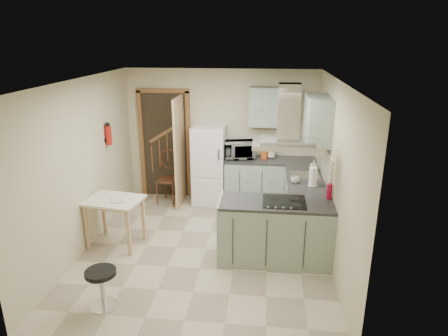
# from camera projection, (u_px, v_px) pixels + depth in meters

# --- Properties ---
(floor) EXTENTS (4.20, 4.20, 0.00)m
(floor) POSITION_uv_depth(u_px,v_px,m) (206.00, 249.00, 6.03)
(floor) COLOR #C1B396
(floor) RESTS_ON ground
(ceiling) EXTENTS (4.20, 4.20, 0.00)m
(ceiling) POSITION_uv_depth(u_px,v_px,m) (203.00, 81.00, 5.24)
(ceiling) COLOR silver
(ceiling) RESTS_ON back_wall
(back_wall) EXTENTS (3.60, 0.00, 3.60)m
(back_wall) POSITION_uv_depth(u_px,v_px,m) (221.00, 136.00, 7.62)
(back_wall) COLOR beige
(back_wall) RESTS_ON floor
(left_wall) EXTENTS (0.00, 4.20, 4.20)m
(left_wall) POSITION_uv_depth(u_px,v_px,m) (83.00, 166.00, 5.82)
(left_wall) COLOR beige
(left_wall) RESTS_ON floor
(right_wall) EXTENTS (0.00, 4.20, 4.20)m
(right_wall) POSITION_uv_depth(u_px,v_px,m) (335.00, 175.00, 5.45)
(right_wall) COLOR beige
(right_wall) RESTS_ON floor
(doorway) EXTENTS (1.10, 0.12, 2.10)m
(doorway) POSITION_uv_depth(u_px,v_px,m) (165.00, 145.00, 7.76)
(doorway) COLOR brown
(doorway) RESTS_ON floor
(fridge) EXTENTS (0.60, 0.60, 1.50)m
(fridge) POSITION_uv_depth(u_px,v_px,m) (209.00, 165.00, 7.51)
(fridge) COLOR white
(fridge) RESTS_ON floor
(counter_back) EXTENTS (1.08, 0.60, 0.90)m
(counter_back) POSITION_uv_depth(u_px,v_px,m) (254.00, 182.00, 7.52)
(counter_back) COLOR #9EB2A0
(counter_back) RESTS_ON floor
(counter_right) EXTENTS (0.60, 1.95, 0.90)m
(counter_right) POSITION_uv_depth(u_px,v_px,m) (302.00, 197.00, 6.80)
(counter_right) COLOR #9EB2A0
(counter_right) RESTS_ON floor
(splashback) EXTENTS (1.68, 0.02, 0.50)m
(splashback) POSITION_uv_depth(u_px,v_px,m) (272.00, 142.00, 7.54)
(splashback) COLOR beige
(splashback) RESTS_ON counter_back
(wall_cabinet_back) EXTENTS (0.85, 0.35, 0.70)m
(wall_cabinet_back) POSITION_uv_depth(u_px,v_px,m) (273.00, 107.00, 7.17)
(wall_cabinet_back) COLOR #9EB2A0
(wall_cabinet_back) RESTS_ON back_wall
(wall_cabinet_right) EXTENTS (0.35, 0.90, 0.70)m
(wall_cabinet_right) POSITION_uv_depth(u_px,v_px,m) (318.00, 119.00, 6.08)
(wall_cabinet_right) COLOR #9EB2A0
(wall_cabinet_right) RESTS_ON right_wall
(peninsula) EXTENTS (1.55, 0.65, 0.90)m
(peninsula) POSITION_uv_depth(u_px,v_px,m) (275.00, 231.00, 5.61)
(peninsula) COLOR #9EB2A0
(peninsula) RESTS_ON floor
(hob) EXTENTS (0.58, 0.50, 0.01)m
(hob) POSITION_uv_depth(u_px,v_px,m) (284.00, 202.00, 5.46)
(hob) COLOR black
(hob) RESTS_ON peninsula
(extractor_hood) EXTENTS (0.90, 0.55, 0.10)m
(extractor_hood) POSITION_uv_depth(u_px,v_px,m) (287.00, 144.00, 5.20)
(extractor_hood) COLOR silver
(extractor_hood) RESTS_ON ceiling
(sink) EXTENTS (0.45, 0.40, 0.01)m
(sink) POSITION_uv_depth(u_px,v_px,m) (305.00, 175.00, 6.49)
(sink) COLOR silver
(sink) RESTS_ON counter_right
(fire_extinguisher) EXTENTS (0.10, 0.10, 0.32)m
(fire_extinguisher) POSITION_uv_depth(u_px,v_px,m) (109.00, 135.00, 6.58)
(fire_extinguisher) COLOR #B2140F
(fire_extinguisher) RESTS_ON left_wall
(drop_leaf_table) EXTENTS (0.89, 0.72, 0.76)m
(drop_leaf_table) POSITION_uv_depth(u_px,v_px,m) (116.00, 222.00, 6.04)
(drop_leaf_table) COLOR tan
(drop_leaf_table) RESTS_ON floor
(bentwood_chair) EXTENTS (0.50, 0.50, 0.94)m
(bentwood_chair) POSITION_uv_depth(u_px,v_px,m) (169.00, 180.00, 7.56)
(bentwood_chair) COLOR #532C1B
(bentwood_chair) RESTS_ON floor
(stool) EXTENTS (0.38, 0.38, 0.49)m
(stool) POSITION_uv_depth(u_px,v_px,m) (102.00, 288.00, 4.68)
(stool) COLOR black
(stool) RESTS_ON floor
(microwave) EXTENTS (0.63, 0.50, 0.31)m
(microwave) POSITION_uv_depth(u_px,v_px,m) (239.00, 150.00, 7.38)
(microwave) COLOR black
(microwave) RESTS_ON counter_back
(kettle) EXTENTS (0.18, 0.18, 0.21)m
(kettle) POSITION_uv_depth(u_px,v_px,m) (271.00, 152.00, 7.40)
(kettle) COLOR silver
(kettle) RESTS_ON counter_back
(cereal_box) EXTENTS (0.17, 0.24, 0.34)m
(cereal_box) POSITION_uv_depth(u_px,v_px,m) (266.00, 149.00, 7.41)
(cereal_box) COLOR #DA5A19
(cereal_box) RESTS_ON counter_back
(soap_bottle) EXTENTS (0.11, 0.11, 0.20)m
(soap_bottle) POSITION_uv_depth(u_px,v_px,m) (314.00, 166.00, 6.64)
(soap_bottle) COLOR #A1A3AC
(soap_bottle) RESTS_ON counter_right
(paper_towel) EXTENTS (0.15, 0.15, 0.30)m
(paper_towel) POSITION_uv_depth(u_px,v_px,m) (313.00, 176.00, 6.00)
(paper_towel) COLOR white
(paper_towel) RESTS_ON counter_right
(cup) EXTENTS (0.16, 0.16, 0.10)m
(cup) POSITION_uv_depth(u_px,v_px,m) (295.00, 180.00, 6.15)
(cup) COLOR silver
(cup) RESTS_ON counter_right
(red_bottle) EXTENTS (0.09, 0.09, 0.22)m
(red_bottle) POSITION_uv_depth(u_px,v_px,m) (329.00, 191.00, 5.54)
(red_bottle) COLOR #AC0E2E
(red_bottle) RESTS_ON peninsula
(book) EXTENTS (0.25, 0.28, 0.11)m
(book) POSITION_uv_depth(u_px,v_px,m) (111.00, 198.00, 5.84)
(book) COLOR #9C4734
(book) RESTS_ON drop_leaf_table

